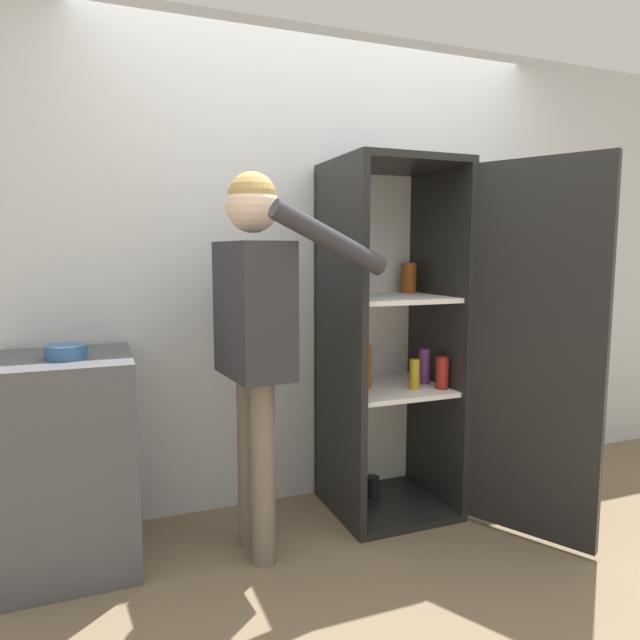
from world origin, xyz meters
The scene contains 6 objects.
ground_plane centered at (0.00, 0.00, 0.00)m, with size 12.00×12.00×0.00m, color #7A664C.
wall_back centered at (0.00, 0.98, 1.27)m, with size 7.00×0.06×2.55m.
refrigerator centered at (0.35, 0.55, 0.90)m, with size 0.93×1.14×1.83m.
person centered at (-0.53, 0.43, 1.10)m, with size 0.68×0.56×1.71m.
counter centered at (-1.32, 0.64, 0.47)m, with size 0.55×0.58×0.93m.
bowl centered at (-1.30, 0.59, 0.96)m, with size 0.17×0.17×0.06m.
Camera 1 is at (-1.18, -1.97, 1.37)m, focal length 32.00 mm.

